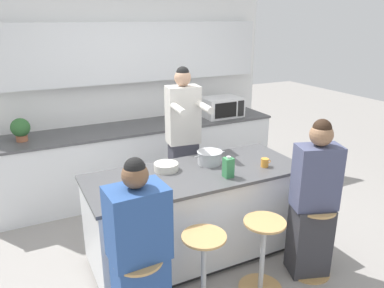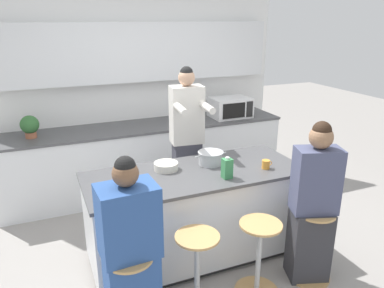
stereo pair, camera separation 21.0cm
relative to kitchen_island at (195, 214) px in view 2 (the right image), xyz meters
The scene contains 17 objects.
ground_plane 0.45m from the kitchen_island, ahead, with size 16.00×16.00×0.00m, color gray.
wall_back 2.25m from the kitchen_island, 90.00° to the left, with size 4.03×0.22×2.70m.
back_counter 1.64m from the kitchen_island, 90.00° to the left, with size 3.74×0.69×0.91m.
kitchen_island is the anchor object (origin of this frame).
bar_stool_center_left 0.73m from the kitchen_island, 112.11° to the right, with size 0.38×0.38×0.67m.
bar_stool_center_right 0.77m from the kitchen_island, 68.90° to the right, with size 0.38×0.38×0.67m.
bar_stool_rightmost 1.10m from the kitchen_island, 41.27° to the right, with size 0.38×0.38×0.67m.
person_cooking 0.83m from the kitchen_island, 74.30° to the left, with size 0.41×0.60×1.78m.
person_wrapped_blanket 1.08m from the kitchen_island, 138.95° to the right, with size 0.42×0.30×1.41m.
person_seated_near 1.09m from the kitchen_island, 40.96° to the right, with size 0.43×0.36×1.47m.
cooking_pot 0.56m from the kitchen_island, 31.29° to the left, with size 0.34×0.25×0.13m.
fruit_bowl 0.55m from the kitchen_island, 145.11° to the left, with size 0.23×0.23×0.07m.
coffee_cup_near 0.83m from the kitchen_island, 15.24° to the right, with size 0.11×0.08×0.08m.
banana_bunch 0.74m from the kitchen_island, behind, with size 0.19×0.13×0.06m.
juice_carton 0.62m from the kitchen_island, 47.66° to the right, with size 0.08×0.08×0.20m.
microwave 2.10m from the kitchen_island, 52.59° to the left, with size 0.55×0.40×0.27m.
potted_plant 2.24m from the kitchen_island, 130.32° to the left, with size 0.21×0.21×0.27m.
Camera 2 is at (-1.27, -2.94, 2.26)m, focal length 35.00 mm.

